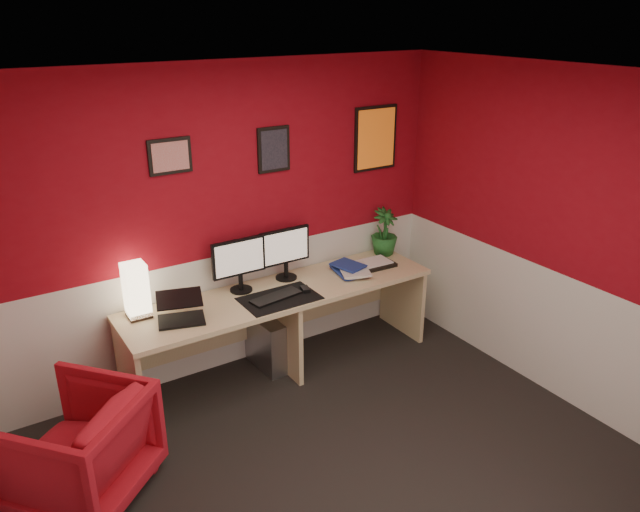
{
  "coord_description": "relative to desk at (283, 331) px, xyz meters",
  "views": [
    {
      "loc": [
        -1.76,
        -2.5,
        2.84
      ],
      "look_at": [
        0.6,
        1.21,
        1.05
      ],
      "focal_mm": 34.33,
      "sensor_mm": 36.0,
      "label": 1
    }
  ],
  "objects": [
    {
      "name": "ground",
      "position": [
        -0.36,
        -1.41,
        -0.36
      ],
      "size": [
        4.0,
        3.5,
        0.01
      ],
      "primitive_type": "cube",
      "color": "black",
      "rests_on": "ground"
    },
    {
      "name": "ceiling",
      "position": [
        -0.36,
        -1.41,
        2.13
      ],
      "size": [
        4.0,
        3.5,
        0.01
      ],
      "primitive_type": "cube",
      "color": "white",
      "rests_on": "ground"
    },
    {
      "name": "wall_back",
      "position": [
        -0.36,
        0.34,
        0.89
      ],
      "size": [
        4.0,
        0.01,
        2.5
      ],
      "primitive_type": "cube",
      "color": "maroon",
      "rests_on": "ground"
    },
    {
      "name": "wall_right",
      "position": [
        1.64,
        -1.41,
        0.89
      ],
      "size": [
        0.01,
        3.5,
        2.5
      ],
      "primitive_type": "cube",
      "color": "maroon",
      "rests_on": "ground"
    },
    {
      "name": "wainscot_back",
      "position": [
        -0.36,
        0.34,
        0.14
      ],
      "size": [
        4.0,
        0.01,
        1.0
      ],
      "primitive_type": "cube",
      "color": "silver",
      "rests_on": "ground"
    },
    {
      "name": "wainscot_right",
      "position": [
        1.63,
        -1.41,
        0.14
      ],
      "size": [
        0.01,
        3.5,
        1.0
      ],
      "primitive_type": "cube",
      "color": "silver",
      "rests_on": "ground"
    },
    {
      "name": "desk",
      "position": [
        0.0,
        0.0,
        0.0
      ],
      "size": [
        2.6,
        0.65,
        0.73
      ],
      "primitive_type": "cube",
      "color": "#D2BB86",
      "rests_on": "ground"
    },
    {
      "name": "shoji_lamp",
      "position": [
        -1.1,
        0.18,
        0.56
      ],
      "size": [
        0.16,
        0.16,
        0.4
      ],
      "primitive_type": "cube",
      "color": "#FFE5B2",
      "rests_on": "desk"
    },
    {
      "name": "laptop",
      "position": [
        -0.86,
        -0.06,
        0.47
      ],
      "size": [
        0.38,
        0.32,
        0.22
      ],
      "primitive_type": "cube",
      "rotation": [
        0.0,
        0.0,
        -0.29
      ],
      "color": "black",
      "rests_on": "desk"
    },
    {
      "name": "monitor_left",
      "position": [
        -0.27,
        0.18,
        0.66
      ],
      "size": [
        0.45,
        0.06,
        0.58
      ],
      "primitive_type": "cube",
      "color": "black",
      "rests_on": "desk"
    },
    {
      "name": "monitor_right",
      "position": [
        0.15,
        0.2,
        0.66
      ],
      "size": [
        0.45,
        0.06,
        0.58
      ],
      "primitive_type": "cube",
      "color": "black",
      "rests_on": "desk"
    },
    {
      "name": "desk_mat",
      "position": [
        -0.08,
        -0.12,
        0.37
      ],
      "size": [
        0.6,
        0.38,
        0.01
      ],
      "primitive_type": "cube",
      "color": "black",
      "rests_on": "desk"
    },
    {
      "name": "keyboard",
      "position": [
        -0.11,
        -0.1,
        0.38
      ],
      "size": [
        0.44,
        0.2,
        0.02
      ],
      "primitive_type": "cube",
      "rotation": [
        0.0,
        0.0,
        0.14
      ],
      "color": "black",
      "rests_on": "desk_mat"
    },
    {
      "name": "mouse",
      "position": [
        0.15,
        -0.11,
        0.39
      ],
      "size": [
        0.08,
        0.11,
        0.03
      ],
      "primitive_type": "cube",
      "rotation": [
        0.0,
        0.0,
        -0.23
      ],
      "color": "black",
      "rests_on": "desk_mat"
    },
    {
      "name": "book_bottom",
      "position": [
        0.55,
        0.02,
        0.38
      ],
      "size": [
        0.29,
        0.35,
        0.03
      ],
      "primitive_type": "imported",
      "rotation": [
        0.0,
        0.0,
        -0.18
      ],
      "color": "navy",
      "rests_on": "desk"
    },
    {
      "name": "book_middle",
      "position": [
        0.57,
        0.0,
        0.41
      ],
      "size": [
        0.34,
        0.39,
        0.02
      ],
      "primitive_type": "imported",
      "rotation": [
        0.0,
        0.0,
        -0.39
      ],
      "color": "silver",
      "rests_on": "book_bottom"
    },
    {
      "name": "book_top",
      "position": [
        0.56,
        -0.01,
        0.43
      ],
      "size": [
        0.26,
        0.31,
        0.03
      ],
      "primitive_type": "imported",
      "rotation": [
        0.0,
        0.0,
        0.24
      ],
      "color": "navy",
      "rests_on": "book_middle"
    },
    {
      "name": "zen_tray",
      "position": [
        0.93,
        0.02,
        0.38
      ],
      "size": [
        0.36,
        0.27,
        0.03
      ],
      "primitive_type": "cube",
      "rotation": [
        0.0,
        0.0,
        -0.04
      ],
      "color": "black",
      "rests_on": "desk"
    },
    {
      "name": "potted_plant",
      "position": [
        1.18,
        0.19,
        0.58
      ],
      "size": [
        0.27,
        0.27,
        0.43
      ],
      "primitive_type": "imported",
      "rotation": [
        0.0,
        0.0,
        0.12
      ],
      "color": "#19591E",
      "rests_on": "desk"
    },
    {
      "name": "pc_tower",
      "position": [
        -0.08,
        0.12,
        -0.14
      ],
      "size": [
        0.22,
        0.46,
        0.45
      ],
      "primitive_type": "cube",
      "rotation": [
        0.0,
        0.0,
        0.05
      ],
      "color": "#99999E",
      "rests_on": "ground"
    },
    {
      "name": "armchair",
      "position": [
        -1.76,
        -0.57,
        -0.01
      ],
      "size": [
        1.08,
        1.08,
        0.71
      ],
      "primitive_type": "imported",
      "rotation": [
        0.0,
        0.0,
        3.85
      ],
      "color": "#B3121F",
      "rests_on": "ground"
    },
    {
      "name": "art_left",
      "position": [
        -0.71,
        0.33,
        1.49
      ],
      "size": [
        0.32,
        0.02,
        0.26
      ],
      "primitive_type": "cube",
      "color": "red",
      "rests_on": "wall_back"
    },
    {
      "name": "art_center",
      "position": [
        0.14,
        0.33,
        1.44
      ],
      "size": [
        0.28,
        0.02,
        0.36
      ],
      "primitive_type": "cube",
      "color": "black",
      "rests_on": "wall_back"
    },
    {
      "name": "art_right",
      "position": [
        1.15,
        0.33,
        1.42
      ],
      "size": [
        0.44,
        0.02,
        0.56
      ],
      "primitive_type": "cube",
      "color": "orange",
      "rests_on": "wall_back"
    }
  ]
}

